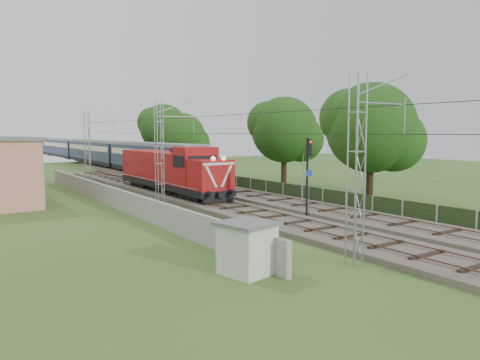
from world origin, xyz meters
TOP-DOWN VIEW (x-y plane):
  - ground at (0.00, 0.00)m, footprint 140.00×140.00m
  - track_main at (0.00, 7.00)m, footprint 4.20×70.00m
  - track_side at (5.00, 20.00)m, footprint 4.20×80.00m
  - catenary at (-2.95, 12.00)m, footprint 3.31×70.00m
  - boundary_wall at (-6.50, 12.00)m, footprint 0.25×40.00m
  - fence at (8.00, 3.00)m, footprint 0.12×32.00m
  - locomotive at (0.00, 16.42)m, footprint 2.97×16.97m
  - coach_rake at (5.00, 79.97)m, footprint 3.17×118.35m
  - signal_post at (2.87, 1.54)m, footprint 0.57×0.45m
  - relay_hut at (-7.40, -6.48)m, footprint 2.43×2.43m
  - tree_a at (10.61, 3.03)m, footprint 7.23×6.89m
  - tree_b at (12.93, 16.49)m, footprint 7.13×6.79m
  - tree_c at (9.45, 33.09)m, footprint 6.23×5.93m
  - tree_d at (12.23, 44.90)m, footprint 7.61×7.25m

SIDE VIEW (x-z plane):
  - ground at x=0.00m, z-range 0.00..0.00m
  - track_main at x=0.00m, z-range -0.04..0.41m
  - track_side at x=5.00m, z-range -0.04..0.41m
  - fence at x=8.00m, z-range 0.00..1.20m
  - boundary_wall at x=-6.50m, z-range 0.00..1.50m
  - relay_hut at x=-7.40m, z-range 0.01..2.10m
  - locomotive at x=0.00m, z-range 0.07..4.38m
  - coach_rake at x=5.00m, z-range 0.78..4.44m
  - signal_post at x=2.87m, z-range 0.98..6.21m
  - catenary at x=-2.95m, z-range 0.05..8.05m
  - tree_c at x=9.45m, z-range 1.00..9.07m
  - tree_b at x=12.93m, z-range 1.14..10.38m
  - tree_a at x=10.61m, z-range 1.16..10.53m
  - tree_d at x=12.23m, z-range 1.22..11.09m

